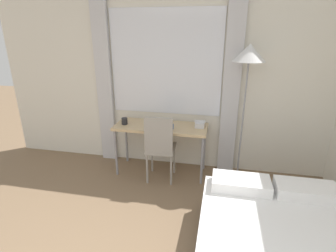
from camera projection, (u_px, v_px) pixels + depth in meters
wall_back_with_window at (172, 80)px, 3.88m from camera, size 5.54×0.13×2.70m
desk at (161, 130)px, 3.82m from camera, size 1.34×0.52×0.75m
desk_chair at (160, 145)px, 3.62m from camera, size 0.42×0.42×0.99m
standing_lamp at (249, 62)px, 3.29m from camera, size 0.41×0.41×1.90m
telephone at (200, 124)px, 3.73m from camera, size 0.15×0.16×0.10m
book at (164, 126)px, 3.73m from camera, size 0.31×0.21×0.02m
mug at (125, 121)px, 3.83m from camera, size 0.09×0.09×0.10m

